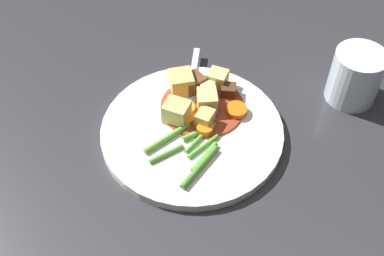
# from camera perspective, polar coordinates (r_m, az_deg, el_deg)

# --- Properties ---
(ground_plane) EXTENTS (3.00, 3.00, 0.00)m
(ground_plane) POSITION_cam_1_polar(r_m,az_deg,el_deg) (0.73, 0.00, -0.73)
(ground_plane) COLOR #2D2D33
(dinner_plate) EXTENTS (0.27, 0.27, 0.01)m
(dinner_plate) POSITION_cam_1_polar(r_m,az_deg,el_deg) (0.73, 0.00, -0.37)
(dinner_plate) COLOR white
(dinner_plate) RESTS_ON ground_plane
(stew_sauce) EXTENTS (0.13, 0.13, 0.00)m
(stew_sauce) POSITION_cam_1_polar(r_m,az_deg,el_deg) (0.75, 1.49, 2.50)
(stew_sauce) COLOR #93381E
(stew_sauce) RESTS_ON dinner_plate
(carrot_slice_0) EXTENTS (0.04, 0.04, 0.01)m
(carrot_slice_0) POSITION_cam_1_polar(r_m,az_deg,el_deg) (0.78, 1.84, 5.12)
(carrot_slice_0) COLOR orange
(carrot_slice_0) RESTS_ON dinner_plate
(carrot_slice_1) EXTENTS (0.04, 0.04, 0.01)m
(carrot_slice_1) POSITION_cam_1_polar(r_m,az_deg,el_deg) (0.74, 5.21, 2.06)
(carrot_slice_1) COLOR orange
(carrot_slice_1) RESTS_ON dinner_plate
(carrot_slice_2) EXTENTS (0.04, 0.04, 0.01)m
(carrot_slice_2) POSITION_cam_1_polar(r_m,az_deg,el_deg) (0.74, -0.69, 2.23)
(carrot_slice_2) COLOR orange
(carrot_slice_2) RESTS_ON dinner_plate
(carrot_slice_3) EXTENTS (0.03, 0.03, 0.01)m
(carrot_slice_3) POSITION_cam_1_polar(r_m,az_deg,el_deg) (0.73, -0.66, 1.14)
(carrot_slice_3) COLOR orange
(carrot_slice_3) RESTS_ON dinner_plate
(carrot_slice_4) EXTENTS (0.04, 0.04, 0.01)m
(carrot_slice_4) POSITION_cam_1_polar(r_m,az_deg,el_deg) (0.71, 1.51, -0.07)
(carrot_slice_4) COLOR orange
(carrot_slice_4) RESTS_ON dinner_plate
(potato_chunk_0) EXTENTS (0.04, 0.04, 0.03)m
(potato_chunk_0) POSITION_cam_1_polar(r_m,az_deg,el_deg) (0.74, 1.78, 3.19)
(potato_chunk_0) COLOR #E5CC7A
(potato_chunk_0) RESTS_ON dinner_plate
(potato_chunk_1) EXTENTS (0.03, 0.03, 0.03)m
(potato_chunk_1) POSITION_cam_1_polar(r_m,az_deg,el_deg) (0.78, 3.02, 5.71)
(potato_chunk_1) COLOR #E5CC7A
(potato_chunk_1) RESTS_ON dinner_plate
(potato_chunk_2) EXTENTS (0.03, 0.03, 0.02)m
(potato_chunk_2) POSITION_cam_1_polar(r_m,az_deg,el_deg) (0.72, 1.53, 1.11)
(potato_chunk_2) COLOR #DBBC6B
(potato_chunk_2) RESTS_ON dinner_plate
(potato_chunk_3) EXTENTS (0.03, 0.04, 0.03)m
(potato_chunk_3) POSITION_cam_1_polar(r_m,az_deg,el_deg) (0.72, -1.81, 1.89)
(potato_chunk_3) COLOR #DBBC6B
(potato_chunk_3) RESTS_ON dinner_plate
(potato_chunk_4) EXTENTS (0.03, 0.03, 0.02)m
(potato_chunk_4) POSITION_cam_1_polar(r_m,az_deg,el_deg) (0.76, 1.50, 4.36)
(potato_chunk_4) COLOR #EAD68C
(potato_chunk_4) RESTS_ON dinner_plate
(potato_chunk_5) EXTENTS (0.05, 0.05, 0.03)m
(potato_chunk_5) POSITION_cam_1_polar(r_m,az_deg,el_deg) (0.77, -1.25, 5.32)
(potato_chunk_5) COLOR #DBBC6B
(potato_chunk_5) RESTS_ON dinner_plate
(meat_chunk_0) EXTENTS (0.03, 0.03, 0.02)m
(meat_chunk_0) POSITION_cam_1_polar(r_m,az_deg,el_deg) (0.77, 4.28, 4.39)
(meat_chunk_0) COLOR #4C2B19
(meat_chunk_0) RESTS_ON dinner_plate
(meat_chunk_1) EXTENTS (0.04, 0.04, 0.03)m
(meat_chunk_1) POSITION_cam_1_polar(r_m,az_deg,el_deg) (0.77, 0.10, 5.22)
(meat_chunk_1) COLOR brown
(meat_chunk_1) RESTS_ON dinner_plate
(green_bean_0) EXTENTS (0.07, 0.03, 0.01)m
(green_bean_0) POSITION_cam_1_polar(r_m,az_deg,el_deg) (0.71, 0.94, -1.14)
(green_bean_0) COLOR #66AD42
(green_bean_0) RESTS_ON dinner_plate
(green_bean_1) EXTENTS (0.05, 0.04, 0.01)m
(green_bean_1) POSITION_cam_1_polar(r_m,az_deg,el_deg) (0.69, -3.03, -3.02)
(green_bean_1) COLOR #66AD42
(green_bean_1) RESTS_ON dinner_plate
(green_bean_2) EXTENTS (0.08, 0.03, 0.01)m
(green_bean_2) POSITION_cam_1_polar(r_m,az_deg,el_deg) (0.67, 0.92, -4.58)
(green_bean_2) COLOR #4C8E33
(green_bean_2) RESTS_ON dinner_plate
(green_bean_3) EXTENTS (0.05, 0.03, 0.01)m
(green_bean_3) POSITION_cam_1_polar(r_m,az_deg,el_deg) (0.70, 1.30, -2.18)
(green_bean_3) COLOR #66AD42
(green_bean_3) RESTS_ON dinner_plate
(green_bean_4) EXTENTS (0.07, 0.05, 0.01)m
(green_bean_4) POSITION_cam_1_polar(r_m,az_deg,el_deg) (0.71, -2.93, -1.16)
(green_bean_4) COLOR #66AD42
(green_bean_4) RESTS_ON dinner_plate
(green_bean_5) EXTENTS (0.05, 0.04, 0.01)m
(green_bean_5) POSITION_cam_1_polar(r_m,az_deg,el_deg) (0.71, 0.82, -0.45)
(green_bean_5) COLOR #66AD42
(green_bean_5) RESTS_ON dinner_plate
(green_bean_6) EXTENTS (0.06, 0.02, 0.01)m
(green_bean_6) POSITION_cam_1_polar(r_m,az_deg,el_deg) (0.68, 1.47, -3.42)
(green_bean_6) COLOR #66AD42
(green_bean_6) RESTS_ON dinner_plate
(fork) EXTENTS (0.17, 0.06, 0.00)m
(fork) POSITION_cam_1_polar(r_m,az_deg,el_deg) (0.78, -0.12, 4.86)
(fork) COLOR silver
(fork) RESTS_ON dinner_plate
(water_glass) EXTENTS (0.08, 0.08, 0.09)m
(water_glass) POSITION_cam_1_polar(r_m,az_deg,el_deg) (0.80, 18.56, 5.74)
(water_glass) COLOR silver
(water_glass) RESTS_ON ground_plane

